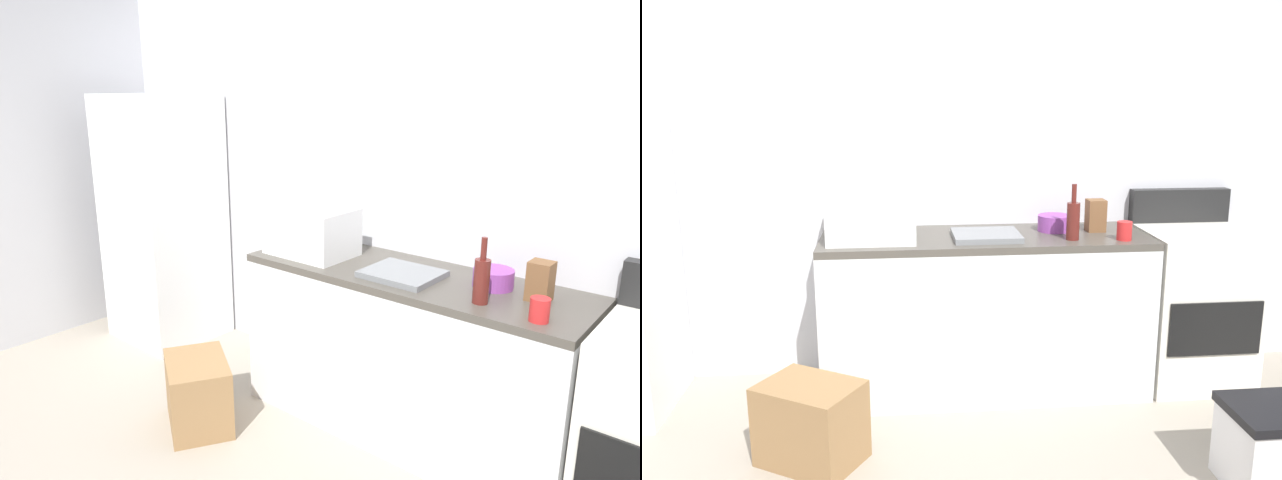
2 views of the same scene
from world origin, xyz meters
The scene contains 11 objects.
wall_back centered at (0.00, 1.55, 1.30)m, with size 5.00×0.10×2.60m, color silver.
kitchen_counter centered at (0.30, 1.20, 0.45)m, with size 1.80×0.60×0.90m.
stove_oven centered at (1.52, 1.21, 0.47)m, with size 0.60×0.61×1.10m.
microwave centered at (-0.32, 1.14, 1.04)m, with size 0.46×0.34×0.27m, color white.
sink_basin centered at (0.29, 1.13, 0.92)m, with size 0.36×0.32×0.03m, color slate.
wine_bottle centered at (0.75, 1.05, 1.01)m, with size 0.07×0.07×0.30m.
coffee_mug centered at (1.02, 1.01, 0.95)m, with size 0.08×0.08×0.10m, color red.
knife_block centered at (0.94, 1.25, 0.99)m, with size 0.10×0.10×0.18m, color brown.
mixing_bowl centered at (0.71, 1.28, 0.95)m, with size 0.19×0.19×0.09m, color purple.
cardboard_box_large centered at (-0.60, 0.51, 0.19)m, with size 0.44×0.32×0.38m, color olive.
storage_bin centered at (1.42, 0.09, 0.19)m, with size 0.46×0.36×0.38m.
Camera 2 is at (-0.19, -2.28, 1.69)m, focal length 36.65 mm.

